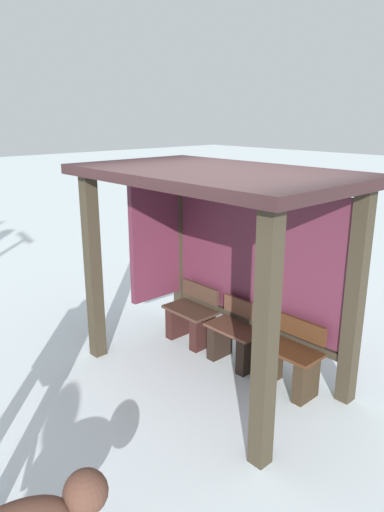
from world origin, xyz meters
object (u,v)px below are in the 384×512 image
object	(u,v)px
bus_shelter	(219,223)
bench_right_inside	(289,363)
bench_center_inside	(235,339)
bench_left_inside	(191,320)

from	to	relation	value
bus_shelter	bench_right_inside	size ratio (longest dim) A/B	3.83
bench_center_inside	bench_right_inside	size ratio (longest dim) A/B	0.97
bench_left_inside	bench_center_inside	distance (m)	0.76
bench_left_inside	bus_shelter	bearing A→B (deg)	-16.29
bus_shelter	bench_center_inside	bearing A→B (deg)	61.76
bench_left_inside	bench_center_inside	size ratio (longest dim) A/B	0.99
bench_center_inside	bench_right_inside	world-z (taller)	bench_right_inside
bench_left_inside	bench_center_inside	world-z (taller)	bench_center_inside
bus_shelter	bench_right_inside	distance (m)	1.63
bench_right_inside	bench_left_inside	bearing A→B (deg)	179.95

